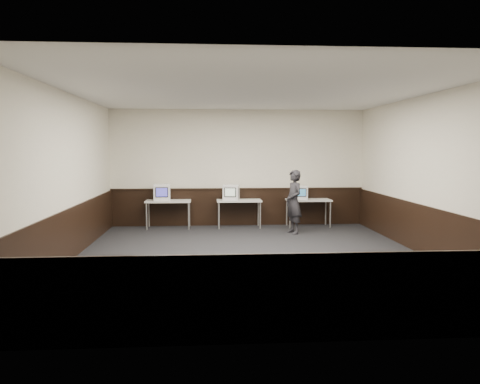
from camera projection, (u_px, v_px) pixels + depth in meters
name	position (u px, v px, depth m)	size (l,w,h in m)	color
floor	(251.00, 258.00, 9.12)	(8.00, 8.00, 0.00)	black
ceiling	(252.00, 92.00, 8.82)	(8.00, 8.00, 0.00)	white
back_wall	(238.00, 168.00, 12.94)	(7.00, 7.00, 0.00)	silver
front_wall	(287.00, 199.00, 5.00)	(7.00, 7.00, 0.00)	silver
left_wall	(65.00, 177.00, 8.73)	(8.00, 8.00, 0.00)	silver
right_wall	(428.00, 176.00, 9.21)	(8.00, 8.00, 0.00)	silver
wainscot_back	(238.00, 207.00, 13.03)	(6.98, 0.04, 1.00)	black
wainscot_front	(285.00, 298.00, 5.12)	(6.98, 0.04, 1.00)	black
wainscot_left	(68.00, 235.00, 8.83)	(0.04, 7.98, 1.00)	black
wainscot_right	(425.00, 231.00, 9.31)	(0.04, 7.98, 1.00)	black
wainscot_rail	(238.00, 189.00, 12.96)	(6.98, 0.06, 0.04)	black
desk_left	(168.00, 203.00, 12.50)	(1.20, 0.60, 0.75)	silver
desk_center	(239.00, 202.00, 12.63)	(1.20, 0.60, 0.75)	silver
desk_right	(308.00, 202.00, 12.76)	(1.20, 0.60, 0.75)	silver
emac_left	(162.00, 192.00, 12.46)	(0.47, 0.50, 0.44)	white
emac_center	(231.00, 192.00, 12.59)	(0.48, 0.50, 0.41)	white
emac_right	(300.00, 192.00, 12.74)	(0.41, 0.43, 0.38)	white
person	(294.00, 202.00, 11.71)	(0.58, 0.38, 1.60)	#242227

